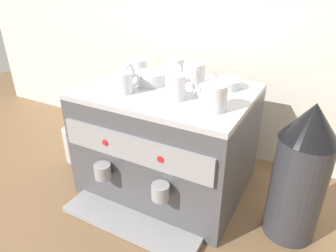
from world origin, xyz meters
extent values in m
plane|color=brown|center=(0.00, 0.00, 0.00)|extent=(4.00, 4.00, 0.00)
cube|color=silver|center=(0.00, 0.37, 0.57)|extent=(2.80, 0.03, 1.13)
cube|color=#4C4C51|center=(0.00, 0.00, 0.19)|extent=(0.58, 0.44, 0.39)
cube|color=#B7B7BC|center=(0.00, 0.00, 0.39)|extent=(0.58, 0.44, 0.02)
cube|color=#939399|center=(0.00, -0.23, 0.28)|extent=(0.54, 0.01, 0.09)
cylinder|color=red|center=(-0.10, -0.24, 0.28)|extent=(0.02, 0.01, 0.02)
cylinder|color=red|center=(0.10, -0.24, 0.28)|extent=(0.02, 0.01, 0.02)
cube|color=#939399|center=(0.00, -0.27, 0.01)|extent=(0.50, 0.12, 0.02)
cylinder|color=#939399|center=(-0.11, -0.25, 0.17)|extent=(0.06, 0.06, 0.05)
cylinder|color=#939399|center=(0.11, -0.25, 0.17)|extent=(0.06, 0.06, 0.05)
cylinder|color=white|center=(-0.11, -0.10, 0.44)|extent=(0.06, 0.06, 0.07)
torus|color=white|center=(-0.10, -0.06, 0.44)|extent=(0.03, 0.05, 0.05)
cylinder|color=white|center=(-0.19, 0.09, 0.43)|extent=(0.08, 0.08, 0.06)
torus|color=white|center=(-0.19, 0.04, 0.43)|extent=(0.02, 0.05, 0.05)
cylinder|color=white|center=(0.20, -0.10, 0.44)|extent=(0.08, 0.08, 0.08)
torus|color=white|center=(0.16, -0.07, 0.44)|extent=(0.06, 0.04, 0.06)
cylinder|color=white|center=(0.07, -0.07, 0.44)|extent=(0.06, 0.06, 0.08)
torus|color=white|center=(0.11, -0.05, 0.44)|extent=(0.05, 0.04, 0.06)
cylinder|color=white|center=(-0.03, 0.11, 0.44)|extent=(0.07, 0.07, 0.08)
torus|color=white|center=(0.00, 0.08, 0.44)|extent=(0.05, 0.05, 0.06)
cylinder|color=white|center=(0.07, 0.07, 0.44)|extent=(0.08, 0.08, 0.08)
torus|color=white|center=(0.09, 0.02, 0.44)|extent=(0.04, 0.06, 0.06)
cylinder|color=silver|center=(0.17, 0.11, 0.42)|extent=(0.10, 0.10, 0.03)
cylinder|color=silver|center=(0.17, 0.11, 0.41)|extent=(0.06, 0.06, 0.01)
cylinder|color=silver|center=(-0.08, 0.02, 0.43)|extent=(0.12, 0.12, 0.04)
cylinder|color=silver|center=(-0.08, 0.02, 0.41)|extent=(0.06, 0.06, 0.01)
cylinder|color=#333338|center=(0.47, -0.04, 0.17)|extent=(0.16, 0.16, 0.35)
cone|color=black|center=(0.47, -0.04, 0.40)|extent=(0.17, 0.17, 0.11)
cylinder|color=#B7B7BC|center=(-0.45, -0.05, 0.08)|extent=(0.09, 0.09, 0.16)
camera|label=1|loc=(0.47, -0.87, 0.76)|focal=32.06mm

